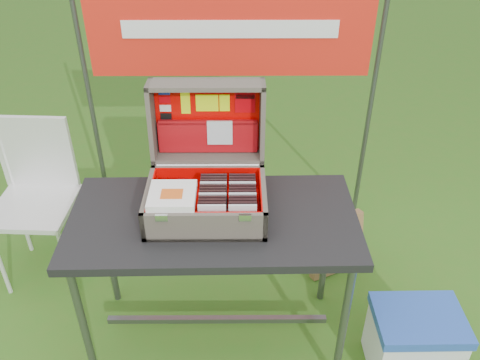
{
  "coord_description": "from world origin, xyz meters",
  "views": [
    {
      "loc": [
        0.04,
        -1.7,
        2.2
      ],
      "look_at": [
        0.05,
        0.1,
        0.96
      ],
      "focal_mm": 38.0,
      "sensor_mm": 36.0,
      "label": 1
    }
  ],
  "objects_px": {
    "chair": "(34,209)",
    "cardboard_box": "(336,245)",
    "suitcase": "(205,159)",
    "table": "(216,281)",
    "cooler": "(413,342)"
  },
  "relations": [
    {
      "from": "suitcase",
      "to": "chair",
      "type": "height_order",
      "value": "suitcase"
    },
    {
      "from": "cardboard_box",
      "to": "table",
      "type": "bearing_deg",
      "value": -168.79
    },
    {
      "from": "suitcase",
      "to": "cooler",
      "type": "bearing_deg",
      "value": -15.33
    },
    {
      "from": "chair",
      "to": "cardboard_box",
      "type": "height_order",
      "value": "chair"
    },
    {
      "from": "suitcase",
      "to": "cooler",
      "type": "xyz_separation_m",
      "value": [
        0.98,
        -0.27,
        -0.87
      ]
    },
    {
      "from": "table",
      "to": "chair",
      "type": "height_order",
      "value": "chair"
    },
    {
      "from": "cooler",
      "to": "cardboard_box",
      "type": "bearing_deg",
      "value": 109.73
    },
    {
      "from": "suitcase",
      "to": "cardboard_box",
      "type": "relative_size",
      "value": 1.46
    },
    {
      "from": "table",
      "to": "chair",
      "type": "distance_m",
      "value": 1.14
    },
    {
      "from": "cooler",
      "to": "chair",
      "type": "bearing_deg",
      "value": 160.35
    },
    {
      "from": "table",
      "to": "cooler",
      "type": "height_order",
      "value": "table"
    },
    {
      "from": "table",
      "to": "suitcase",
      "type": "xyz_separation_m",
      "value": [
        -0.03,
        0.08,
        0.65
      ]
    },
    {
      "from": "suitcase",
      "to": "cardboard_box",
      "type": "height_order",
      "value": "suitcase"
    },
    {
      "from": "table",
      "to": "cardboard_box",
      "type": "height_order",
      "value": "table"
    },
    {
      "from": "table",
      "to": "cooler",
      "type": "relative_size",
      "value": 3.1
    }
  ]
}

